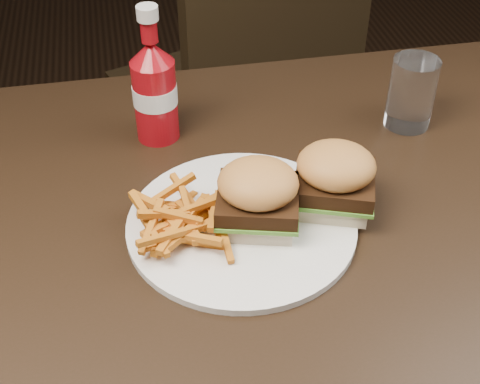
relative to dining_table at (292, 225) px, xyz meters
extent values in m
cube|color=black|center=(0.00, 0.00, 0.00)|extent=(1.20, 0.80, 0.04)
cube|color=black|center=(0.06, 0.82, -0.30)|extent=(0.61, 0.61, 0.05)
cylinder|color=white|center=(-0.07, -0.01, 0.03)|extent=(0.29, 0.29, 0.01)
cube|color=beige|center=(-0.05, -0.02, 0.04)|extent=(0.11, 0.10, 0.02)
cube|color=beige|center=(0.05, 0.00, 0.04)|extent=(0.11, 0.11, 0.02)
cylinder|color=maroon|center=(-0.15, 0.21, 0.08)|extent=(0.08, 0.08, 0.13)
cylinder|color=white|center=(0.22, 0.17, 0.08)|extent=(0.09, 0.09, 0.11)
camera|label=1|loc=(-0.19, -0.62, 0.60)|focal=50.00mm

